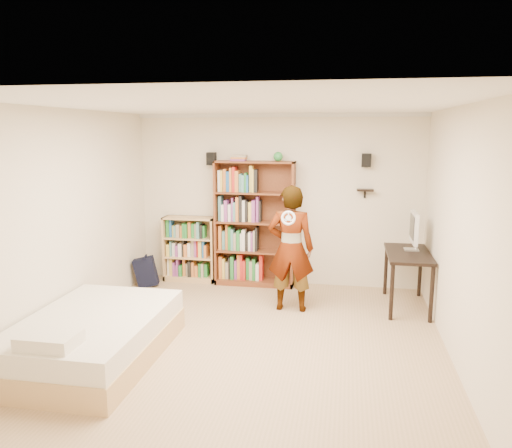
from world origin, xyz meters
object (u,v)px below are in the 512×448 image
at_px(tall_bookshelf, 255,224).
at_px(computer_desk, 407,280).
at_px(person, 291,248).
at_px(low_bookshelf, 190,249).
at_px(daybed, 93,332).

height_order(tall_bookshelf, computer_desk, tall_bookshelf).
relative_size(tall_bookshelf, computer_desk, 1.71).
relative_size(computer_desk, person, 0.67).
bearing_deg(low_bookshelf, person, -31.02).
bearing_deg(daybed, tall_bookshelf, 67.58).
distance_m(computer_desk, person, 1.70).
bearing_deg(computer_desk, tall_bookshelf, 163.64).
relative_size(tall_bookshelf, person, 1.14).
xyz_separation_m(computer_desk, daybed, (-3.50, -2.28, -0.09)).
bearing_deg(computer_desk, low_bookshelf, 168.38).
xyz_separation_m(daybed, person, (1.91, 1.91, 0.56)).
bearing_deg(low_bookshelf, tall_bookshelf, -1.23).
relative_size(computer_desk, daybed, 0.56).
bearing_deg(low_bookshelf, daybed, -92.53).
distance_m(low_bookshelf, daybed, 2.99).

